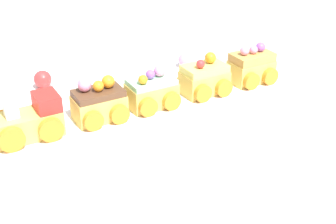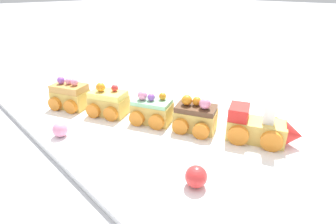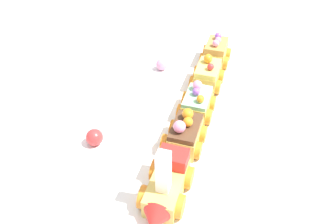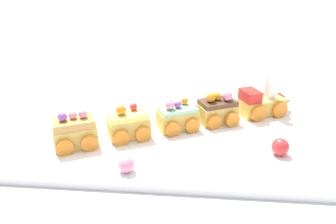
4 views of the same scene
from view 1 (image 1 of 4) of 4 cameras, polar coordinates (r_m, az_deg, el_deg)
ground_plane at (r=0.76m, az=-2.95°, el=-0.62°), size 10.00×10.00×0.00m
display_board at (r=0.76m, az=-2.96°, el=-0.22°), size 0.81×0.43×0.01m
cake_train_locomotive at (r=0.70m, az=-17.52°, el=-1.16°), size 0.13×0.10×0.11m
cake_car_chocolate at (r=0.73m, az=-8.43°, el=1.02°), size 0.09×0.09×0.07m
cake_car_mint at (r=0.76m, az=-2.00°, el=2.41°), size 0.09×0.09×0.07m
cake_car_lemon at (r=0.81m, az=4.46°, el=4.00°), size 0.09×0.09×0.07m
cake_car_caramel at (r=0.86m, az=10.12°, el=5.37°), size 0.09×0.09×0.07m
gumball_pink at (r=0.92m, az=2.14°, el=6.33°), size 0.03×0.03×0.03m
gumball_red at (r=0.86m, az=-15.03°, el=3.87°), size 0.03×0.03×0.03m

